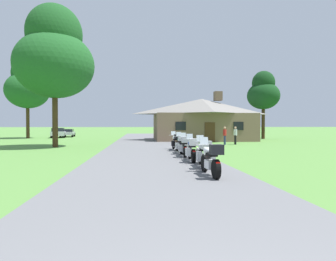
% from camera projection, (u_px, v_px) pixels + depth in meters
% --- Properties ---
extents(ground_plane, '(500.00, 500.00, 0.00)m').
position_uv_depth(ground_plane, '(148.00, 149.00, 21.08)').
color(ground_plane, '#56893D').
extents(asphalt_driveway, '(6.40, 80.00, 0.06)m').
position_uv_depth(asphalt_driveway, '(149.00, 151.00, 19.09)').
color(asphalt_driveway, slate).
rests_on(asphalt_driveway, ground).
extents(motorcycle_white_nearest_to_camera, '(0.66, 2.08, 1.30)m').
position_uv_depth(motorcycle_white_nearest_to_camera, '(211.00, 160.00, 9.71)').
color(motorcycle_white_nearest_to_camera, black).
rests_on(motorcycle_white_nearest_to_camera, asphalt_driveway).
extents(motorcycle_white_second_in_row, '(0.78, 2.08, 1.30)m').
position_uv_depth(motorcycle_white_second_in_row, '(204.00, 154.00, 11.69)').
color(motorcycle_white_second_in_row, black).
rests_on(motorcycle_white_second_in_row, asphalt_driveway).
extents(motorcycle_blue_third_in_row, '(0.77, 2.08, 1.30)m').
position_uv_depth(motorcycle_blue_third_in_row, '(192.00, 150.00, 13.59)').
color(motorcycle_blue_third_in_row, black).
rests_on(motorcycle_blue_third_in_row, asphalt_driveway).
extents(motorcycle_silver_fourth_in_row, '(0.81, 2.08, 1.30)m').
position_uv_depth(motorcycle_silver_fourth_in_row, '(185.00, 147.00, 15.72)').
color(motorcycle_silver_fourth_in_row, black).
rests_on(motorcycle_silver_fourth_in_row, asphalt_driveway).
extents(motorcycle_green_fifth_in_row, '(0.73, 2.08, 1.30)m').
position_uv_depth(motorcycle_green_fifth_in_row, '(181.00, 144.00, 17.50)').
color(motorcycle_green_fifth_in_row, black).
rests_on(motorcycle_green_fifth_in_row, asphalt_driveway).
extents(motorcycle_white_farthest_in_row, '(0.77, 2.08, 1.30)m').
position_uv_depth(motorcycle_white_farthest_in_row, '(176.00, 142.00, 19.71)').
color(motorcycle_white_farthest_in_row, black).
rests_on(motorcycle_white_farthest_in_row, asphalt_driveway).
extents(stone_lodge, '(11.83, 8.56, 5.86)m').
position_uv_depth(stone_lodge, '(202.00, 119.00, 34.01)').
color(stone_lodge, brown).
rests_on(stone_lodge, ground).
extents(bystander_white_shirt_near_lodge, '(0.22, 0.55, 1.67)m').
position_uv_depth(bystander_white_shirt_near_lodge, '(235.00, 135.00, 26.35)').
color(bystander_white_shirt_near_lodge, black).
rests_on(bystander_white_shirt_near_lodge, ground).
extents(bystander_red_shirt_beside_signpost, '(0.38, 0.47, 1.67)m').
position_uv_depth(bystander_red_shirt_beside_signpost, '(225.00, 135.00, 25.88)').
color(bystander_red_shirt_beside_signpost, navy).
rests_on(bystander_red_shirt_beside_signpost, ground).
extents(tree_right_of_lodge, '(4.18, 4.18, 8.92)m').
position_uv_depth(tree_right_of_lodge, '(263.00, 92.00, 37.17)').
color(tree_right_of_lodge, '#422D19').
rests_on(tree_right_of_lodge, ground).
extents(tree_left_far, '(5.78, 5.78, 11.05)m').
position_uv_depth(tree_left_far, '(27.00, 85.00, 38.61)').
color(tree_left_far, '#422D19').
rests_on(tree_left_far, ground).
extents(tree_left_near, '(6.31, 6.31, 11.58)m').
position_uv_depth(tree_left_near, '(55.00, 56.00, 22.99)').
color(tree_left_near, '#422D19').
rests_on(tree_left_near, ground).
extents(parked_silver_suv_far_left, '(2.71, 4.87, 1.40)m').
position_uv_depth(parked_silver_suv_far_left, '(59.00, 132.00, 41.03)').
color(parked_silver_suv_far_left, '#ADAFB7').
rests_on(parked_silver_suv_far_left, ground).
extents(parked_silver_sedan_far_left, '(2.28, 4.37, 1.20)m').
position_uv_depth(parked_silver_sedan_far_left, '(68.00, 133.00, 43.45)').
color(parked_silver_sedan_far_left, '#ADAFB7').
rests_on(parked_silver_sedan_far_left, ground).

